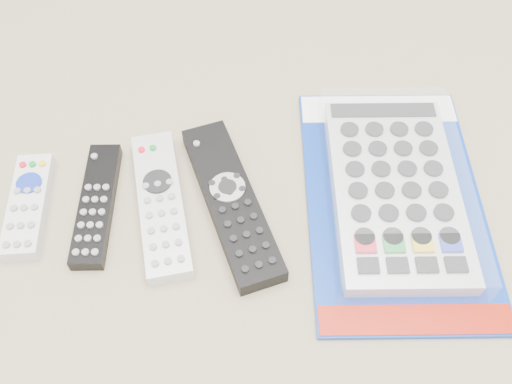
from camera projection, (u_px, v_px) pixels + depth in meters
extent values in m
plane|color=gray|center=(206.00, 202.00, 0.74)|extent=(5.00, 5.00, 0.00)
cube|color=silver|center=(29.00, 205.00, 0.72)|extent=(0.07, 0.16, 0.02)
cylinder|color=#162BA8|center=(29.00, 183.00, 0.73)|extent=(0.04, 0.04, 0.00)
cube|color=black|center=(97.00, 204.00, 0.73)|extent=(0.08, 0.19, 0.02)
cube|color=silver|center=(161.00, 203.00, 0.73)|extent=(0.06, 0.22, 0.02)
cylinder|color=black|center=(157.00, 181.00, 0.73)|extent=(0.04, 0.04, 0.00)
cube|color=black|center=(231.00, 201.00, 0.73)|extent=(0.09, 0.25, 0.02)
cylinder|color=silver|center=(227.00, 187.00, 0.72)|extent=(0.05, 0.05, 0.00)
cube|color=#0D3197|center=(393.00, 200.00, 0.74)|extent=(0.29, 0.41, 0.01)
cube|color=white|center=(378.00, 109.00, 0.82)|extent=(0.23, 0.09, 0.00)
cube|color=#98170A|center=(416.00, 320.00, 0.64)|extent=(0.22, 0.08, 0.00)
cube|color=silver|center=(395.00, 190.00, 0.73)|extent=(0.21, 0.31, 0.02)
cube|color=white|center=(397.00, 186.00, 0.72)|extent=(0.23, 0.33, 0.04)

